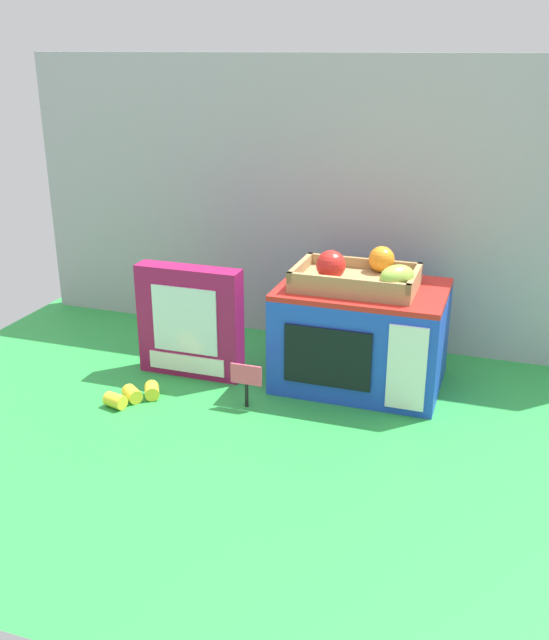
{
  "coord_description": "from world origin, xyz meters",
  "views": [
    {
      "loc": [
        0.47,
        -1.44,
        0.74
      ],
      "look_at": [
        -0.03,
        0.02,
        0.15
      ],
      "focal_mm": 40.35,
      "sensor_mm": 36.0,
      "label": 1
    }
  ],
  "objects": [
    {
      "name": "food_groups_crate",
      "position": [
        0.16,
        0.04,
        0.26
      ],
      "size": [
        0.28,
        0.19,
        0.09
      ],
      "color": "#A37F51",
      "rests_on": "toy_microwave"
    },
    {
      "name": "display_back_panel",
      "position": [
        0.0,
        0.31,
        0.36
      ],
      "size": [
        1.61,
        0.03,
        0.72
      ],
      "primitive_type": "cube",
      "color": "#A0A3A8",
      "rests_on": "ground"
    },
    {
      "name": "loose_toy_banana",
      "position": [
        -0.29,
        -0.2,
        0.02
      ],
      "size": [
        0.1,
        0.12,
        0.03
      ],
      "color": "yellow",
      "rests_on": "ground"
    },
    {
      "name": "price_sign",
      "position": [
        -0.04,
        -0.14,
        0.07
      ],
      "size": [
        0.07,
        0.01,
        0.1
      ],
      "color": "black",
      "rests_on": "ground"
    },
    {
      "name": "cookie_set_box",
      "position": [
        -0.23,
        -0.02,
        0.13
      ],
      "size": [
        0.25,
        0.06,
        0.27
      ],
      "color": "#99144C",
      "rests_on": "ground"
    },
    {
      "name": "ground_plane",
      "position": [
        0.0,
        0.0,
        0.0
      ],
      "size": [
        1.7,
        1.7,
        0.0
      ],
      "primitive_type": "plane",
      "color": "green",
      "rests_on": "ground"
    },
    {
      "name": "toy_microwave",
      "position": [
        0.16,
        0.06,
        0.12
      ],
      "size": [
        0.37,
        0.27,
        0.23
      ],
      "color": "blue",
      "rests_on": "ground"
    }
  ]
}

